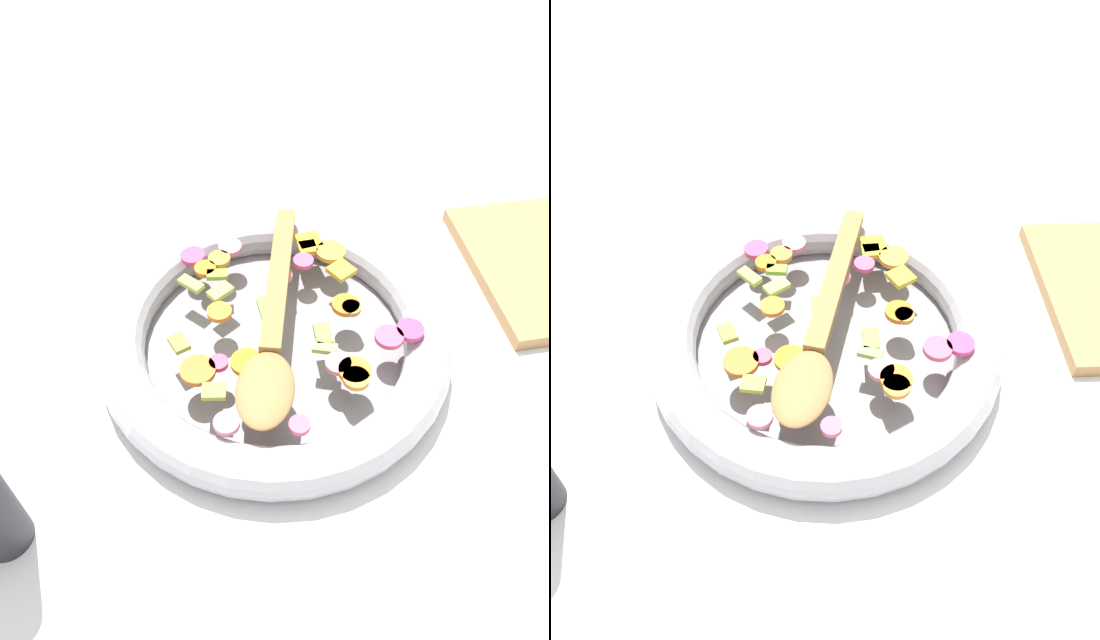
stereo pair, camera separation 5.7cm
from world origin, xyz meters
The scene contains 5 objects.
ground_plane centered at (0.00, 0.00, 0.00)m, with size 4.00×4.00×0.00m, color silver.
skillet centered at (0.00, 0.00, 0.02)m, with size 0.38×0.38×0.05m.
chopped_vegetables centered at (0.01, -0.01, 0.05)m, with size 0.28×0.27×0.01m.
wooden_spoon centered at (-0.02, 0.01, 0.06)m, with size 0.30×0.12×0.01m.
cutting_board centered at (0.07, -0.35, 0.01)m, with size 0.23×0.18×0.02m.
Camera 1 is at (-0.43, 0.07, 0.54)m, focal length 35.00 mm.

